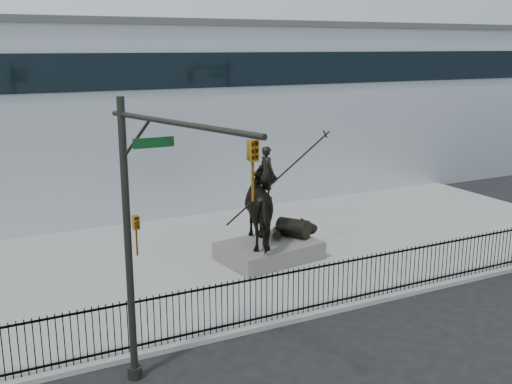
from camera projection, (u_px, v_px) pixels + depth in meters
name	position (u px, v px, depth m)	size (l,w,h in m)	color
ground	(367.00, 324.00, 17.88)	(120.00, 120.00, 0.00)	black
plaza	(260.00, 252.00, 23.93)	(30.00, 12.00, 0.15)	#959693
building	(156.00, 110.00, 34.16)	(44.00, 14.00, 9.00)	silver
picket_fence	(343.00, 282.00, 18.75)	(22.10, 0.10, 1.50)	black
statue_plinth	(269.00, 251.00, 22.81)	(3.59, 2.47, 0.67)	#5D5A55
equestrian_statue	(271.00, 206.00, 22.44)	(4.57, 3.16, 3.90)	black
traffic_signal_left	(148.00, 232.00, 13.43)	(1.52, 4.84, 7.00)	black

